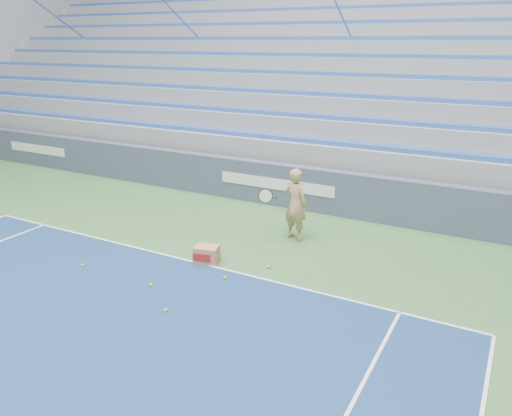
# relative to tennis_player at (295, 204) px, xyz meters

# --- Properties ---
(sponsor_barrier) EXTENTS (30.00, 0.32, 1.10)m
(sponsor_barrier) POSITION_rel_tennis_player_xyz_m (-1.35, 1.94, -0.24)
(sponsor_barrier) COLOR #3E485F
(sponsor_barrier) RESTS_ON ground
(bleachers) EXTENTS (31.00, 9.15, 7.30)m
(bleachers) POSITION_rel_tennis_player_xyz_m (-1.36, 7.66, 1.57)
(bleachers) COLOR gray
(bleachers) RESTS_ON ground
(tennis_player) EXTENTS (0.93, 0.87, 1.57)m
(tennis_player) POSITION_rel_tennis_player_xyz_m (0.00, 0.00, 0.00)
(tennis_player) COLOR tan
(tennis_player) RESTS_ON ground
(ball_box) EXTENTS (0.52, 0.44, 0.34)m
(ball_box) POSITION_rel_tennis_player_xyz_m (-0.99, -1.94, -0.62)
(ball_box) COLOR #AB7852
(ball_box) RESTS_ON ground
(tennis_ball_0) EXTENTS (0.07, 0.07, 0.07)m
(tennis_ball_0) POSITION_rel_tennis_player_xyz_m (-0.30, -2.39, -0.76)
(tennis_ball_0) COLOR #BFCE2A
(tennis_ball_0) RESTS_ON ground
(tennis_ball_1) EXTENTS (0.07, 0.07, 0.07)m
(tennis_ball_1) POSITION_rel_tennis_player_xyz_m (-0.52, -3.81, -0.76)
(tennis_ball_1) COLOR #BFCE2A
(tennis_ball_1) RESTS_ON ground
(tennis_ball_2) EXTENTS (0.07, 0.07, 0.07)m
(tennis_ball_2) POSITION_rel_tennis_player_xyz_m (0.19, -1.60, -0.76)
(tennis_ball_2) COLOR #BFCE2A
(tennis_ball_2) RESTS_ON ground
(tennis_ball_3) EXTENTS (0.07, 0.07, 0.07)m
(tennis_ball_3) POSITION_rel_tennis_player_xyz_m (-1.29, -3.24, -0.76)
(tennis_ball_3) COLOR #BFCE2A
(tennis_ball_3) RESTS_ON ground
(tennis_ball_4) EXTENTS (0.07, 0.07, 0.07)m
(tennis_ball_4) POSITION_rel_tennis_player_xyz_m (-2.96, -3.24, -0.76)
(tennis_ball_4) COLOR #BFCE2A
(tennis_ball_4) RESTS_ON ground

